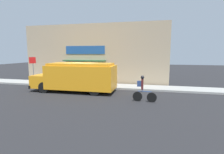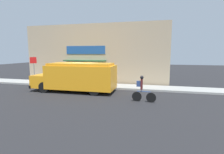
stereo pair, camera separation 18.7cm
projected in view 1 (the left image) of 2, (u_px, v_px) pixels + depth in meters
The scene contains 6 objects.
ground_plane at pixel (84, 88), 15.62m from camera, with size 70.00×70.00×0.00m, color #232326.
sidewalk at pixel (88, 85), 16.58m from camera, with size 28.00×2.03×0.16m.
storefront at pixel (92, 54), 17.46m from camera, with size 14.90×0.86×5.97m.
school_bus at pixel (77, 77), 13.98m from camera, with size 6.77×2.74×2.31m.
cyclist at pixel (143, 89), 11.12m from camera, with size 1.53×0.22×1.69m.
stop_sign_post at pixel (33, 66), 16.91m from camera, with size 0.45×0.45×2.60m.
Camera 1 is at (6.03, -14.32, 3.11)m, focal length 28.00 mm.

